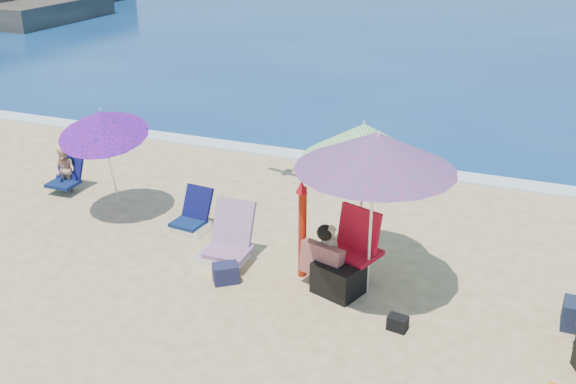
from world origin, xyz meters
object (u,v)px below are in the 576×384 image
(umbrella_blue, at_px, (102,124))
(camp_chair_left, at_px, (344,268))
(umbrella_turquoise, at_px, (376,151))
(umbrella_striped, at_px, (364,141))
(chair_rainbow, at_px, (226,248))
(person_center, at_px, (327,257))
(chair_navy, at_px, (192,221))
(furled_umbrella, at_px, (302,224))
(person_left, at_px, (65,169))

(umbrella_blue, bearing_deg, camp_chair_left, -10.46)
(umbrella_turquoise, bearing_deg, umbrella_striped, 117.40)
(umbrella_turquoise, bearing_deg, chair_rainbow, 177.46)
(umbrella_striped, height_order, person_center, umbrella_striped)
(chair_rainbow, bearing_deg, chair_navy, 143.74)
(umbrella_striped, bearing_deg, furled_umbrella, -144.62)
(camp_chair_left, bearing_deg, person_center, 177.65)
(person_center, bearing_deg, umbrella_striped, 63.78)
(umbrella_blue, distance_m, person_left, 1.82)
(furled_umbrella, xyz_separation_m, chair_rainbow, (-1.10, -0.02, -0.56))
(chair_navy, height_order, person_center, person_center)
(chair_rainbow, bearing_deg, furled_umbrella, 1.00)
(umbrella_turquoise, xyz_separation_m, person_center, (-0.56, 0.02, -1.51))
(umbrella_blue, height_order, chair_rainbow, umbrella_blue)
(umbrella_blue, height_order, person_center, umbrella_blue)
(umbrella_striped, distance_m, umbrella_blue, 4.12)
(furled_umbrella, bearing_deg, person_center, -13.89)
(umbrella_turquoise, height_order, person_left, umbrella_turquoise)
(umbrella_turquoise, height_order, umbrella_striped, umbrella_turquoise)
(furled_umbrella, bearing_deg, umbrella_blue, 169.38)
(umbrella_striped, xyz_separation_m, furled_umbrella, (-0.64, -0.46, -1.06))
(umbrella_turquoise, relative_size, person_left, 2.87)
(umbrella_turquoise, height_order, chair_rainbow, umbrella_turquoise)
(umbrella_blue, relative_size, chair_rainbow, 2.28)
(umbrella_blue, xyz_separation_m, chair_navy, (1.46, -0.00, -1.36))
(person_left, bearing_deg, camp_chair_left, -13.66)
(camp_chair_left, bearing_deg, person_left, 166.34)
(person_left, bearing_deg, umbrella_blue, -23.02)
(furled_umbrella, xyz_separation_m, person_center, (0.37, -0.09, -0.36))
(umbrella_blue, xyz_separation_m, furled_umbrella, (3.46, -0.65, -0.76))
(umbrella_turquoise, relative_size, furled_umbrella, 1.79)
(chair_rainbow, distance_m, camp_chair_left, 1.70)
(camp_chair_left, bearing_deg, furled_umbrella, 170.46)
(chair_navy, relative_size, person_center, 0.75)
(furled_umbrella, relative_size, chair_rainbow, 1.72)
(chair_navy, xyz_separation_m, person_left, (-2.77, 0.56, 0.23))
(umbrella_turquoise, distance_m, chair_navy, 3.50)
(umbrella_turquoise, bearing_deg, camp_chair_left, 178.67)
(umbrella_turquoise, relative_size, person_center, 2.93)
(furled_umbrella, xyz_separation_m, person_left, (-4.77, 1.20, -0.37))
(furled_umbrella, relative_size, person_center, 1.64)
(umbrella_striped, xyz_separation_m, person_center, (-0.27, -0.55, -1.41))
(umbrella_blue, height_order, furled_umbrella, umbrella_blue)
(chair_rainbow, bearing_deg, person_left, 161.57)
(umbrella_blue, height_order, camp_chair_left, umbrella_blue)
(chair_navy, bearing_deg, umbrella_turquoise, -14.40)
(person_center, bearing_deg, camp_chair_left, -2.35)
(camp_chair_left, bearing_deg, umbrella_turquoise, -1.33)
(umbrella_striped, bearing_deg, person_center, -116.22)
(umbrella_turquoise, bearing_deg, furled_umbrella, 173.34)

